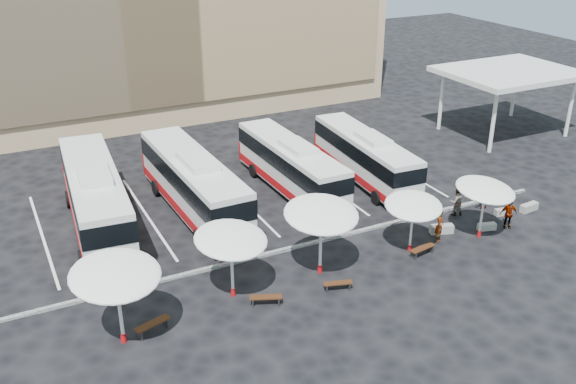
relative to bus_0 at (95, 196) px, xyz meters
name	(u,v)px	position (x,y,z in m)	size (l,w,h in m)	color
ground	(296,253)	(8.90, -7.64, -2.07)	(120.00, 120.00, 0.00)	black
service_canopy	(509,74)	(32.90, 2.36, 2.80)	(10.00, 8.00, 5.20)	silver
curb_divider	(292,248)	(8.90, -7.14, -1.99)	(34.00, 0.25, 0.15)	black
bay_lines	(239,197)	(8.90, 0.36, -2.06)	(24.15, 12.00, 0.01)	white
bus_0	(95,196)	(0.00, 0.00, 0.00)	(3.70, 12.93, 4.05)	silver
bus_1	(193,183)	(5.64, -0.54, -0.06)	(3.13, 12.47, 3.94)	silver
bus_2	(291,165)	(12.30, -0.27, -0.24)	(2.78, 11.33, 3.59)	silver
bus_3	(365,156)	(17.54, -0.90, -0.29)	(3.06, 11.08, 3.48)	silver
sunshade_0	(115,276)	(-1.23, -11.08, 1.28)	(4.59, 4.63, 3.94)	silver
sunshade_1	(231,240)	(4.32, -9.88, 0.99)	(4.48, 4.51, 3.60)	silver
sunshade_2	(321,214)	(9.09, -9.91, 1.25)	(4.01, 4.05, 3.90)	silver
sunshade_3	(413,206)	(14.52, -10.15, 0.64)	(3.99, 4.02, 3.19)	silver
sunshade_4	(485,190)	(18.99, -10.62, 0.83)	(4.31, 4.33, 3.41)	silver
wood_bench_0	(152,325)	(0.08, -10.99, -1.68)	(1.71, 0.90, 0.51)	black
wood_bench_1	(266,298)	(5.40, -11.30, -1.71)	(1.56, 0.96, 0.47)	black
wood_bench_2	(338,284)	(9.07, -11.73, -1.74)	(1.47, 0.78, 0.43)	black
wood_bench_3	(422,249)	(14.82, -10.85, -1.70)	(1.64, 0.68, 0.49)	black
conc_bench_0	(442,229)	(17.38, -9.29, -1.82)	(1.33, 0.44, 0.50)	gray
conc_bench_1	(487,227)	(19.96, -10.16, -1.87)	(1.07, 0.36, 0.40)	gray
conc_bench_2	(503,212)	(22.21, -9.12, -1.87)	(1.07, 0.36, 0.40)	gray
conc_bench_3	(529,207)	(24.01, -9.41, -1.83)	(1.26, 0.42, 0.47)	gray
passenger_0	(440,226)	(16.64, -9.94, -1.13)	(0.68, 0.45, 1.87)	black
passenger_1	(457,202)	(19.63, -7.83, -1.21)	(0.84, 0.65, 1.72)	black
passenger_2	(509,214)	(21.19, -10.49, -1.18)	(1.04, 0.43, 1.78)	black
passenger_3	(484,194)	(21.73, -7.86, -1.12)	(1.23, 0.71, 1.90)	black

